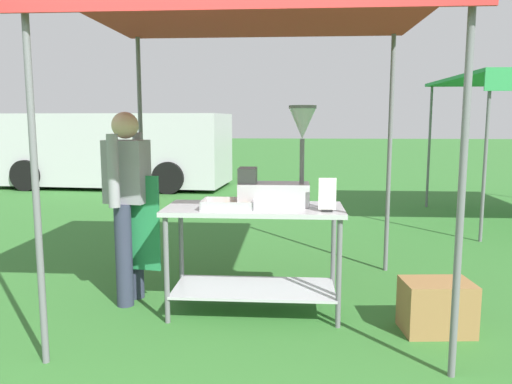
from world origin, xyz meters
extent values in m
plane|color=#33702D|center=(0.00, 6.00, 0.00)|extent=(70.00, 70.00, 0.00)
cylinder|color=slate|center=(-1.03, 0.13, 1.19)|extent=(0.04, 0.04, 2.37)
cylinder|color=slate|center=(1.51, 0.13, 1.19)|extent=(0.04, 0.04, 2.37)
cylinder|color=slate|center=(-1.03, 2.34, 1.19)|extent=(0.04, 0.04, 2.37)
cylinder|color=slate|center=(1.51, 2.34, 1.19)|extent=(0.04, 0.04, 2.37)
cube|color=red|center=(0.24, 1.23, 2.40)|extent=(2.74, 2.41, 0.05)
cube|color=#B7B7BC|center=(0.24, 1.08, 0.85)|extent=(1.40, 0.62, 0.04)
cube|color=#B7B7BC|center=(0.24, 1.08, 0.20)|extent=(1.28, 0.57, 0.02)
cylinder|color=slate|center=(-0.41, 0.82, 0.42)|extent=(0.04, 0.04, 0.83)
cylinder|color=slate|center=(0.89, 0.82, 0.42)|extent=(0.04, 0.04, 0.83)
cylinder|color=slate|center=(-0.41, 1.35, 0.42)|extent=(0.04, 0.04, 0.83)
cylinder|color=slate|center=(0.89, 1.35, 0.42)|extent=(0.04, 0.04, 0.83)
cube|color=#B7B7BC|center=(0.05, 0.98, 0.87)|extent=(0.40, 0.28, 0.01)
cube|color=#B7B7BC|center=(0.05, 0.84, 0.91)|extent=(0.40, 0.01, 0.06)
cube|color=#B7B7BC|center=(0.05, 1.11, 0.91)|extent=(0.40, 0.01, 0.06)
cube|color=#B7B7BC|center=(-0.15, 0.98, 0.91)|extent=(0.01, 0.28, 0.06)
cube|color=#B7B7BC|center=(0.24, 0.98, 0.91)|extent=(0.01, 0.28, 0.06)
torus|color=gold|center=(-0.07, 0.91, 0.89)|extent=(0.09, 0.09, 0.02)
torus|color=gold|center=(0.05, 0.95, 0.89)|extent=(0.09, 0.09, 0.02)
torus|color=gold|center=(0.19, 1.00, 0.89)|extent=(0.10, 0.10, 0.02)
torus|color=gold|center=(0.16, 0.89, 0.89)|extent=(0.10, 0.10, 0.02)
torus|color=gold|center=(0.02, 1.07, 0.89)|extent=(0.09, 0.09, 0.02)
torus|color=gold|center=(-0.06, 1.05, 0.89)|extent=(0.08, 0.08, 0.02)
torus|color=gold|center=(0.10, 1.06, 0.89)|extent=(0.09, 0.09, 0.02)
cube|color=#B7B7BC|center=(0.39, 1.16, 0.96)|extent=(0.56, 0.28, 0.18)
cube|color=slate|center=(0.18, 1.16, 1.11)|extent=(0.14, 0.22, 0.12)
cylinder|color=slate|center=(0.61, 1.16, 1.22)|extent=(0.04, 0.04, 0.35)
cone|color=#B7B7BC|center=(0.61, 1.16, 1.51)|extent=(0.21, 0.21, 0.23)
cylinder|color=slate|center=(0.61, 1.16, 1.64)|extent=(0.22, 0.22, 0.02)
cube|color=black|center=(0.80, 0.90, 0.87)|extent=(0.08, 0.05, 0.02)
cube|color=white|center=(0.80, 0.90, 1.00)|extent=(0.13, 0.01, 0.24)
cylinder|color=#2D3347|center=(-0.82, 1.36, 0.43)|extent=(0.14, 0.14, 0.86)
cylinder|color=#2D3347|center=(-0.85, 1.16, 0.43)|extent=(0.14, 0.14, 0.86)
cube|color=gray|center=(-0.83, 1.26, 1.12)|extent=(0.37, 0.27, 0.52)
cube|color=#237F47|center=(-0.72, 1.24, 0.69)|extent=(0.32, 0.07, 0.80)
cylinder|color=gray|center=(-0.80, 1.48, 1.15)|extent=(0.10, 0.10, 0.58)
cylinder|color=gray|center=(-0.87, 1.04, 1.15)|extent=(0.10, 0.10, 0.58)
sphere|color=#DBB28E|center=(-0.83, 1.26, 1.50)|extent=(0.22, 0.22, 0.22)
cube|color=olive|center=(1.60, 0.79, 0.19)|extent=(0.52, 0.38, 0.38)
cube|color=#BCBCC1|center=(-3.61, 8.71, 0.89)|extent=(5.39, 2.30, 1.60)
cube|color=#1E2833|center=(-5.66, 8.86, 1.29)|extent=(0.22, 1.62, 0.70)
cylinder|color=black|center=(-5.31, 7.90, 0.34)|extent=(0.70, 0.29, 0.68)
cylinder|color=black|center=(-5.17, 9.76, 0.34)|extent=(0.70, 0.29, 0.68)
cylinder|color=black|center=(-2.06, 7.65, 0.34)|extent=(0.70, 0.29, 0.68)
cylinder|color=black|center=(-1.92, 9.51, 0.34)|extent=(0.70, 0.29, 0.68)
cylinder|color=slate|center=(2.96, 3.70, 1.06)|extent=(0.04, 0.04, 2.13)
cylinder|color=slate|center=(2.96, 6.34, 1.06)|extent=(0.04, 0.04, 2.13)
camera|label=1|loc=(0.53, -2.84, 1.54)|focal=35.59mm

